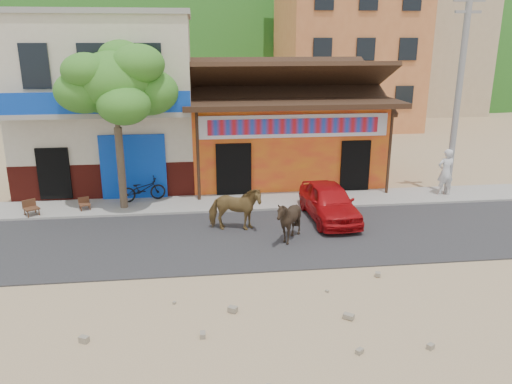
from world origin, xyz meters
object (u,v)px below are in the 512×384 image
at_px(cow_tan, 235,209).
at_px(red_car, 329,202).
at_px(utility_pole, 458,94).
at_px(pedestrian, 446,172).
at_px(tree, 118,127).
at_px(cow_dark, 289,220).
at_px(cafe_chair_left, 84,199).
at_px(cafe_chair_right, 30,202).
at_px(scooter, 143,189).

distance_m(cow_tan, red_car, 3.45).
relative_size(utility_pole, pedestrian, 4.28).
bearing_deg(red_car, cow_tan, -170.54).
bearing_deg(red_car, tree, 163.08).
relative_size(tree, red_car, 1.61).
bearing_deg(utility_pole, cow_dark, -151.27).
relative_size(utility_pole, red_car, 2.14).
relative_size(pedestrian, cafe_chair_left, 2.27).
bearing_deg(cow_dark, cow_tan, -141.59).
bearing_deg(cow_dark, cafe_chair_left, -133.01).
bearing_deg(pedestrian, cow_dark, 27.02).
bearing_deg(cafe_chair_right, tree, -25.88).
relative_size(cafe_chair_left, cafe_chair_right, 0.82).
height_order(utility_pole, cow_tan, utility_pole).
distance_m(cafe_chair_left, cafe_chair_right, 1.80).
height_order(cow_tan, cafe_chair_left, cow_tan).
bearing_deg(cafe_chair_right, cow_tan, -51.45).
distance_m(cow_tan, cow_dark, 1.97).
relative_size(cow_dark, pedestrian, 0.76).
bearing_deg(pedestrian, cafe_chair_left, -0.97).
xyz_separation_m(cow_tan, pedestrian, (8.66, 2.72, 0.27)).
height_order(utility_pole, cafe_chair_right, utility_pole).
bearing_deg(cafe_chair_right, red_car, -42.55).
height_order(cow_dark, pedestrian, pedestrian).
distance_m(red_car, cafe_chair_left, 8.90).
xyz_separation_m(utility_pole, scooter, (-12.17, 0.52, -3.54)).
relative_size(tree, utility_pole, 0.75).
relative_size(cow_dark, cafe_chair_left, 1.71).
xyz_separation_m(cow_tan, red_car, (3.37, 0.70, -0.11)).
bearing_deg(cafe_chair_right, utility_pole, -32.38).
xyz_separation_m(pedestrian, cafe_chair_right, (-15.75, -0.61, -0.43)).
xyz_separation_m(red_car, scooter, (-6.68, 2.63, -0.09)).
height_order(scooter, cafe_chair_left, scooter).
bearing_deg(cafe_chair_right, scooter, -17.00).
bearing_deg(red_car, cow_dark, -135.91).
relative_size(cow_tan, red_car, 0.47).
height_order(tree, cafe_chair_left, tree).
relative_size(tree, scooter, 3.42).
relative_size(cow_dark, red_car, 0.38).
xyz_separation_m(red_car, pedestrian, (5.28, 2.02, 0.38)).
height_order(cow_dark, red_car, cow_dark).
distance_m(pedestrian, cafe_chair_right, 15.77).
distance_m(cow_dark, pedestrian, 8.08).
height_order(pedestrian, cafe_chair_left, pedestrian).
distance_m(tree, scooter, 2.71).
height_order(red_car, pedestrian, pedestrian).
distance_m(tree, utility_pole, 12.84).
distance_m(pedestrian, cafe_chair_left, 14.01).
relative_size(cow_dark, cafe_chair_right, 1.41).
bearing_deg(cow_tan, tree, 64.53).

